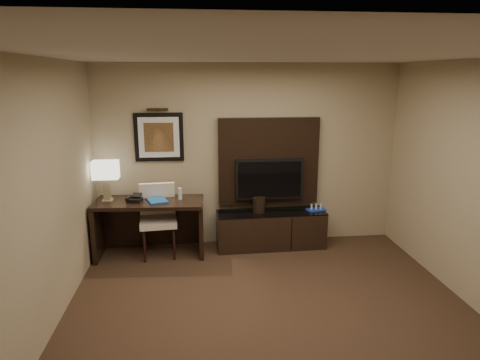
{
  "coord_description": "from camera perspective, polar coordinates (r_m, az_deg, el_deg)",
  "views": [
    {
      "loc": [
        -0.77,
        -3.75,
        2.53
      ],
      "look_at": [
        -0.19,
        1.8,
        1.15
      ],
      "focal_mm": 32.0,
      "sensor_mm": 36.0,
      "label": 1
    }
  ],
  "objects": [
    {
      "name": "artwork",
      "position": [
        6.31,
        -10.75,
        5.64
      ],
      "size": [
        0.7,
        0.04,
        0.7
      ],
      "primitive_type": "cube",
      "color": "black",
      "rests_on": "wall_back"
    },
    {
      "name": "water_bottle",
      "position": [
        6.09,
        -8.0,
        -1.83
      ],
      "size": [
        0.06,
        0.06,
        0.17
      ],
      "primitive_type": "cylinder",
      "rotation": [
        0.0,
        0.0,
        0.03
      ],
      "color": "silver",
      "rests_on": "desk"
    },
    {
      "name": "desk_chair",
      "position": [
        6.17,
        -10.84,
        -5.33
      ],
      "size": [
        0.55,
        0.62,
        1.05
      ],
      "primitive_type": null,
      "rotation": [
        0.0,
        0.0,
        0.09
      ],
      "color": "beige",
      "rests_on": "floor"
    },
    {
      "name": "book",
      "position": [
        6.08,
        -11.45,
        -1.83
      ],
      "size": [
        0.15,
        0.07,
        0.2
      ],
      "primitive_type": "imported",
      "rotation": [
        0.0,
        0.0,
        0.37
      ],
      "color": "tan",
      "rests_on": "desk"
    },
    {
      "name": "desk_phone",
      "position": [
        6.12,
        -13.88,
        -2.39
      ],
      "size": [
        0.22,
        0.2,
        0.1
      ],
      "primitive_type": null,
      "rotation": [
        0.0,
        0.0,
        -0.17
      ],
      "color": "black",
      "rests_on": "desk"
    },
    {
      "name": "table_lamp",
      "position": [
        6.2,
        -17.4,
        -0.01
      ],
      "size": [
        0.39,
        0.26,
        0.6
      ],
      "primitive_type": null,
      "rotation": [
        0.0,
        0.0,
        -0.15
      ],
      "color": "#92845B",
      "rests_on": "desk"
    },
    {
      "name": "tv_wall_panel",
      "position": [
        6.4,
        3.81,
        2.52
      ],
      "size": [
        1.5,
        0.12,
        1.3
      ],
      "primitive_type": "cube",
      "color": "black",
      "rests_on": "wall_back"
    },
    {
      "name": "floor",
      "position": [
        4.59,
        5.02,
        -19.69
      ],
      "size": [
        4.5,
        5.0,
        0.01
      ],
      "primitive_type": "cube",
      "color": "#342217",
      "rests_on": "ground"
    },
    {
      "name": "credenza",
      "position": [
        6.45,
        4.13,
        -6.59
      ],
      "size": [
        1.62,
        0.49,
        0.55
      ],
      "primitive_type": "cube",
      "rotation": [
        0.0,
        0.0,
        0.03
      ],
      "color": "black",
      "rests_on": "floor"
    },
    {
      "name": "ice_bucket",
      "position": [
        6.32,
        2.53,
        -3.32
      ],
      "size": [
        0.24,
        0.24,
        0.22
      ],
      "primitive_type": "cylinder",
      "rotation": [
        0.0,
        0.0,
        0.29
      ],
      "color": "black",
      "rests_on": "credenza"
    },
    {
      "name": "wall_back",
      "position": [
        6.4,
        1.08,
        3.27
      ],
      "size": [
        4.5,
        0.01,
        2.7
      ],
      "primitive_type": "cube",
      "color": "tan",
      "rests_on": "floor"
    },
    {
      "name": "ceiling",
      "position": [
        3.83,
        5.91,
        16.39
      ],
      "size": [
        4.5,
        5.0,
        0.01
      ],
      "primitive_type": "cube",
      "color": "silver",
      "rests_on": "wall_back"
    },
    {
      "name": "tv",
      "position": [
        6.36,
        3.92,
        0.13
      ],
      "size": [
        1.0,
        0.08,
        0.6
      ],
      "primitive_type": "cube",
      "color": "black",
      "rests_on": "tv_wall_panel"
    },
    {
      "name": "picture_light",
      "position": [
        6.23,
        -10.94,
        9.23
      ],
      "size": [
        0.04,
        0.04,
        0.3
      ],
      "primitive_type": "cylinder",
      "color": "#432E15",
      "rests_on": "wall_back"
    },
    {
      "name": "blue_folder",
      "position": [
        6.09,
        -10.99,
        -2.67
      ],
      "size": [
        0.34,
        0.39,
        0.02
      ],
      "primitive_type": "cube",
      "rotation": [
        0.0,
        0.0,
        0.32
      ],
      "color": "#164B93",
      "rests_on": "desk"
    },
    {
      "name": "wall_left",
      "position": [
        4.2,
        -26.36,
        -3.9
      ],
      "size": [
        0.01,
        5.0,
        2.7
      ],
      "primitive_type": "cube",
      "color": "tan",
      "rests_on": "floor"
    },
    {
      "name": "desk",
      "position": [
        6.26,
        -11.92,
        -6.27
      ],
      "size": [
        1.55,
        0.74,
        0.81
      ],
      "primitive_type": "cube",
      "rotation": [
        0.0,
        0.0,
        -0.06
      ],
      "color": "black",
      "rests_on": "floor"
    },
    {
      "name": "minibar_tray",
      "position": [
        6.49,
        10.12,
        -3.59
      ],
      "size": [
        0.3,
        0.22,
        0.1
      ],
      "primitive_type": null,
      "rotation": [
        0.0,
        0.0,
        0.22
      ],
      "color": "#1937A8",
      "rests_on": "credenza"
    }
  ]
}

